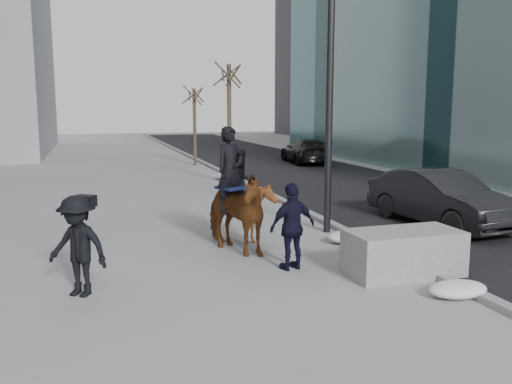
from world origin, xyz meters
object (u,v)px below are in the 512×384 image
object	(u,v)px
planter	(403,253)
mounted_right	(243,206)
car_near	(440,198)
mounted_left	(232,206)

from	to	relation	value
planter	mounted_right	size ratio (longest dim) A/B	0.98
car_near	mounted_right	distance (m)	5.72
mounted_left	mounted_right	bearing A→B (deg)	58.61
mounted_left	planter	bearing A→B (deg)	-43.17
planter	mounted_left	xyz separation A→B (m)	(-2.76, 2.59, 0.61)
car_near	mounted_right	xyz separation A→B (m)	(-5.71, -0.25, 0.14)
car_near	mounted_right	size ratio (longest dim) A/B	2.07
planter	mounted_right	world-z (taller)	mounted_right
car_near	mounted_right	world-z (taller)	mounted_right
planter	mounted_left	bearing A→B (deg)	136.83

